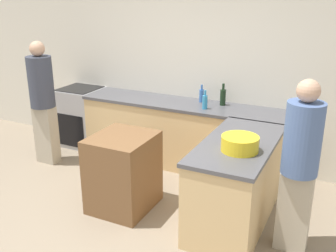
# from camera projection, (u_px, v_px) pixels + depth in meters

# --- Properties ---
(ground_plane) EXTENTS (14.00, 14.00, 0.00)m
(ground_plane) POSITION_uv_depth(u_px,v_px,m) (107.00, 233.00, 4.00)
(ground_plane) COLOR gray
(wall_back) EXTENTS (8.00, 0.06, 2.70)m
(wall_back) POSITION_uv_depth(u_px,v_px,m) (193.00, 65.00, 5.41)
(wall_back) COLOR silver
(wall_back) RESTS_ON ground_plane
(counter_back) EXTENTS (2.86, 0.65, 0.90)m
(counter_back) POSITION_uv_depth(u_px,v_px,m) (182.00, 134.00, 5.42)
(counter_back) COLOR #D6B27A
(counter_back) RESTS_ON ground_plane
(counter_peninsula) EXTENTS (0.69, 1.50, 0.90)m
(counter_peninsula) POSITION_uv_depth(u_px,v_px,m) (237.00, 182.00, 4.09)
(counter_peninsula) COLOR #D6B27A
(counter_peninsula) RESTS_ON ground_plane
(range_oven) EXTENTS (0.60, 0.60, 0.91)m
(range_oven) POSITION_uv_depth(u_px,v_px,m) (82.00, 117.00, 6.15)
(range_oven) COLOR #ADADB2
(range_oven) RESTS_ON ground_plane
(island_table) EXTENTS (0.63, 0.70, 0.85)m
(island_table) POSITION_uv_depth(u_px,v_px,m) (123.00, 172.00, 4.36)
(island_table) COLOR brown
(island_table) RESTS_ON ground_plane
(mixing_bowl) EXTENTS (0.36, 0.36, 0.15)m
(mixing_bowl) POSITION_uv_depth(u_px,v_px,m) (240.00, 144.00, 3.70)
(mixing_bowl) COLOR yellow
(mixing_bowl) RESTS_ON counter_peninsula
(wine_bottle_dark) EXTENTS (0.08, 0.08, 0.29)m
(wine_bottle_dark) POSITION_uv_depth(u_px,v_px,m) (223.00, 97.00, 5.14)
(wine_bottle_dark) COLOR black
(wine_bottle_dark) RESTS_ON counter_back
(water_bottle_blue) EXTENTS (0.06, 0.06, 0.24)m
(water_bottle_blue) POSITION_uv_depth(u_px,v_px,m) (202.00, 95.00, 5.28)
(water_bottle_blue) COLOR #386BB7
(water_bottle_blue) RESTS_ON counter_back
(dish_soap_bottle) EXTENTS (0.07, 0.07, 0.24)m
(dish_soap_bottle) POSITION_uv_depth(u_px,v_px,m) (205.00, 102.00, 4.98)
(dish_soap_bottle) COLOR #338CBF
(dish_soap_bottle) RESTS_ON counter_back
(person_by_range) EXTENTS (0.33, 0.33, 1.71)m
(person_by_range) POSITION_uv_depth(u_px,v_px,m) (43.00, 99.00, 5.35)
(person_by_range) COLOR #ADA38E
(person_by_range) RESTS_ON ground_plane
(person_at_peninsula) EXTENTS (0.33, 0.33, 1.65)m
(person_at_peninsula) POSITION_uv_depth(u_px,v_px,m) (300.00, 162.00, 3.49)
(person_at_peninsula) COLOR #ADA38E
(person_at_peninsula) RESTS_ON ground_plane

